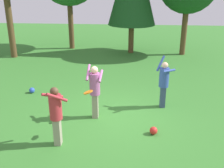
# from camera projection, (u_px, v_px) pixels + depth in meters

# --- Properties ---
(ground_plane) EXTENTS (40.00, 40.00, 0.00)m
(ground_plane) POSITION_uv_depth(u_px,v_px,m) (113.00, 116.00, 9.19)
(ground_plane) COLOR #387A2D
(person_thrower) EXTENTS (0.68, 0.68, 1.86)m
(person_thrower) POSITION_uv_depth(u_px,v_px,m) (164.00, 81.00, 9.51)
(person_thrower) COLOR #38476B
(person_thrower) RESTS_ON ground_plane
(person_catcher) EXTENTS (0.74, 0.72, 1.71)m
(person_catcher) POSITION_uv_depth(u_px,v_px,m) (56.00, 111.00, 7.27)
(person_catcher) COLOR gray
(person_catcher) RESTS_ON ground_plane
(person_bystander) EXTENTS (0.49, 0.61, 1.78)m
(person_bystander) POSITION_uv_depth(u_px,v_px,m) (95.00, 88.00, 8.74)
(person_bystander) COLOR gray
(person_bystander) RESTS_ON ground_plane
(frisbee) EXTENTS (0.32, 0.32, 0.12)m
(frisbee) POSITION_uv_depth(u_px,v_px,m) (88.00, 92.00, 7.58)
(frisbee) COLOR orange
(ball_red) EXTENTS (0.24, 0.24, 0.24)m
(ball_red) POSITION_uv_depth(u_px,v_px,m) (154.00, 131.00, 8.08)
(ball_red) COLOR red
(ball_red) RESTS_ON ground_plane
(ball_blue) EXTENTS (0.23, 0.23, 0.23)m
(ball_blue) POSITION_uv_depth(u_px,v_px,m) (32.00, 90.00, 11.03)
(ball_blue) COLOR blue
(ball_blue) RESTS_ON ground_plane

